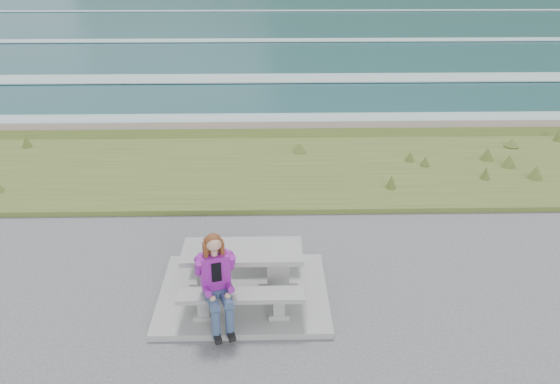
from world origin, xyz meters
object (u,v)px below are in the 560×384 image
(seated_woman, at_px, (218,295))
(bench_seaward, at_px, (245,248))
(bench_landward, at_px, (241,299))
(picnic_table, at_px, (243,259))

(seated_woman, bearing_deg, bench_seaward, 62.51)
(bench_landward, distance_m, seated_woman, 0.37)
(bench_landward, relative_size, bench_seaward, 1.00)
(bench_landward, distance_m, bench_seaward, 1.40)
(bench_landward, xyz_separation_m, bench_seaward, (0.00, 1.40, 0.00))
(picnic_table, height_order, bench_landward, picnic_table)
(picnic_table, bearing_deg, bench_seaward, 90.00)
(bench_seaward, bearing_deg, seated_woman, -101.28)
(picnic_table, distance_m, bench_seaward, 0.74)
(picnic_table, height_order, bench_seaward, picnic_table)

